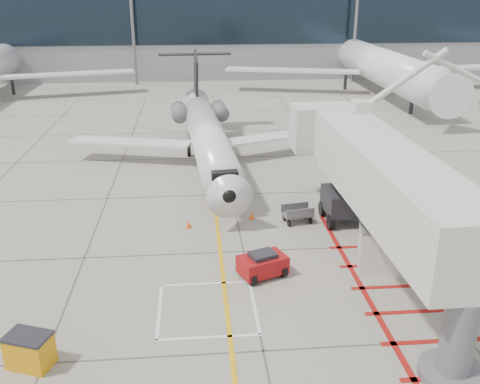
{
  "coord_description": "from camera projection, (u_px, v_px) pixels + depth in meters",
  "views": [
    {
      "loc": [
        -2.29,
        -20.27,
        12.76
      ],
      "look_at": [
        0.0,
        6.0,
        2.5
      ],
      "focal_mm": 40.0,
      "sensor_mm": 36.0,
      "label": 1
    }
  ],
  "objects": [
    {
      "name": "terminal_building",
      "position": [
        267.0,
        22.0,
        86.9
      ],
      "size": [
        180.0,
        28.0,
        14.0
      ],
      "primitive_type": "cube",
      "color": "gray",
      "rests_on": "ground_plane"
    },
    {
      "name": "ground_plane",
      "position": [
        252.0,
        293.0,
        23.63
      ],
      "size": [
        260.0,
        260.0,
        0.0
      ],
      "primitive_type": "plane",
      "color": "gray",
      "rests_on": "ground"
    },
    {
      "name": "pushback_tug",
      "position": [
        263.0,
        264.0,
        24.88
      ],
      "size": [
        2.5,
        2.05,
        1.26
      ],
      "primitive_type": null,
      "rotation": [
        0.0,
        0.0,
        0.38
      ],
      "color": "maroon",
      "rests_on": "ground_plane"
    },
    {
      "name": "cone_side",
      "position": [
        252.0,
        215.0,
        31.1
      ],
      "size": [
        0.31,
        0.31,
        0.43
      ],
      "primitive_type": "cone",
      "color": "#F3560C",
      "rests_on": "ground_plane"
    },
    {
      "name": "terminal_glass_band",
      "position": [
        281.0,
        22.0,
        73.49
      ],
      "size": [
        180.0,
        0.1,
        6.0
      ],
      "primitive_type": "cube",
      "color": "black",
      "rests_on": "ground_plane"
    },
    {
      "name": "regional_jet",
      "position": [
        211.0,
        126.0,
        37.1
      ],
      "size": [
        23.3,
        28.55,
        7.13
      ],
      "primitive_type": null,
      "rotation": [
        0.0,
        0.0,
        0.06
      ],
      "color": "white",
      "rests_on": "ground_plane"
    },
    {
      "name": "bg_aircraft_c",
      "position": [
        378.0,
        41.0,
        65.75
      ],
      "size": [
        37.31,
        41.46,
        12.44
      ],
      "primitive_type": null,
      "color": "silver",
      "rests_on": "ground_plane"
    },
    {
      "name": "baggage_cart",
      "position": [
        297.0,
        214.0,
        30.54
      ],
      "size": [
        1.81,
        1.31,
        1.05
      ],
      "primitive_type": null,
      "rotation": [
        0.0,
        0.0,
        0.17
      ],
      "color": "#545358",
      "rests_on": "ground_plane"
    },
    {
      "name": "spill_bin",
      "position": [
        30.0,
        350.0,
        18.95
      ],
      "size": [
        1.76,
        1.46,
        1.3
      ],
      "primitive_type": null,
      "rotation": [
        0.0,
        0.0,
        -0.35
      ],
      "color": "orange",
      "rests_on": "ground_plane"
    },
    {
      "name": "jet_bridge",
      "position": [
        391.0,
        197.0,
        23.56
      ],
      "size": [
        9.83,
        20.22,
        8.03
      ],
      "primitive_type": null,
      "rotation": [
        0.0,
        0.0,
        0.02
      ],
      "color": "silver",
      "rests_on": "ground_plane"
    },
    {
      "name": "cone_nose",
      "position": [
        189.0,
        224.0,
        29.94
      ],
      "size": [
        0.32,
        0.32,
        0.44
      ],
      "primitive_type": "cone",
      "color": "#FF4F0D",
      "rests_on": "ground_plane"
    },
    {
      "name": "ground_power_unit",
      "position": [
        389.0,
        249.0,
        25.28
      ],
      "size": [
        3.05,
        2.18,
        2.18
      ],
      "primitive_type": null,
      "rotation": [
        0.0,
        0.0,
        -0.22
      ],
      "color": "beige",
      "rests_on": "ground_plane"
    }
  ]
}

